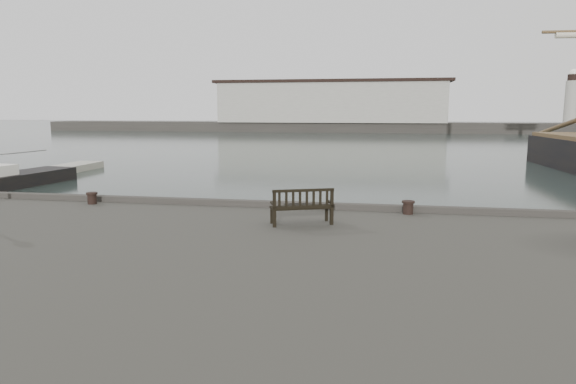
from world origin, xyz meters
name	(u,v)px	position (x,y,z in m)	size (l,w,h in m)	color
ground	(288,255)	(0.00, 0.00, 0.00)	(400.00, 400.00, 0.00)	black
breakwater	(347,111)	(-4.56, 92.00, 4.30)	(140.00, 9.50, 12.20)	#383530
bench	(302,213)	(0.79, -2.37, 1.86)	(1.71, 1.12, 0.93)	black
bollard_left	(92,198)	(-6.24, -0.67, 1.74)	(0.35, 0.35, 0.37)	black
bollard_right	(408,207)	(3.60, -0.50, 1.75)	(0.36, 0.36, 0.38)	black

